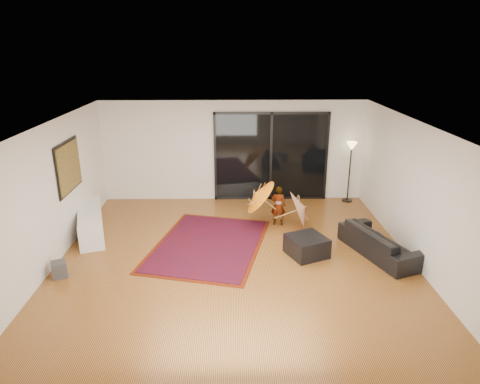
{
  "coord_description": "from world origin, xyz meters",
  "views": [
    {
      "loc": [
        -0.05,
        -7.67,
        4.1
      ],
      "look_at": [
        0.12,
        0.89,
        1.1
      ],
      "focal_mm": 32.0,
      "sensor_mm": 36.0,
      "label": 1
    }
  ],
  "objects_px": {
    "media_console": "(91,222)",
    "ottoman": "(307,246)",
    "child": "(278,206)",
    "sofa": "(380,242)"
  },
  "relations": [
    {
      "from": "media_console",
      "to": "child",
      "type": "xyz_separation_m",
      "value": [
        4.28,
        0.4,
        0.2
      ]
    },
    {
      "from": "media_console",
      "to": "ottoman",
      "type": "xyz_separation_m",
      "value": [
        4.71,
        -1.15,
        -0.08
      ]
    },
    {
      "from": "media_console",
      "to": "ottoman",
      "type": "height_order",
      "value": "media_console"
    },
    {
      "from": "child",
      "to": "sofa",
      "type": "bearing_deg",
      "value": 152.1
    },
    {
      "from": "sofa",
      "to": "ottoman",
      "type": "height_order",
      "value": "sofa"
    },
    {
      "from": "sofa",
      "to": "ottoman",
      "type": "xyz_separation_m",
      "value": [
        -1.49,
        0.0,
        -0.08
      ]
    },
    {
      "from": "media_console",
      "to": "sofa",
      "type": "distance_m",
      "value": 6.31
    },
    {
      "from": "sofa",
      "to": "ottoman",
      "type": "distance_m",
      "value": 1.5
    },
    {
      "from": "child",
      "to": "ottoman",
      "type": "bearing_deg",
      "value": 116.45
    },
    {
      "from": "ottoman",
      "to": "child",
      "type": "relative_size",
      "value": 0.74
    }
  ]
}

